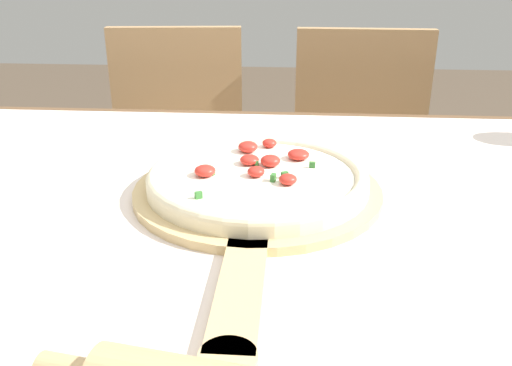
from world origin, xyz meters
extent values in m
cube|color=brown|center=(0.00, 0.00, 0.76)|extent=(1.44, 0.97, 0.03)
cube|color=silver|center=(0.00, 0.00, 0.78)|extent=(1.36, 0.89, 0.00)
cylinder|color=tan|center=(0.01, 0.04, 0.78)|extent=(0.34, 0.34, 0.01)
cube|color=tan|center=(0.01, -0.20, 0.78)|extent=(0.04, 0.20, 0.01)
cylinder|color=tan|center=(0.01, -0.30, 0.78)|extent=(0.05, 0.05, 0.01)
cylinder|color=beige|center=(0.01, 0.04, 0.80)|extent=(0.30, 0.30, 0.02)
torus|color=beige|center=(0.01, 0.04, 0.81)|extent=(0.30, 0.30, 0.02)
cylinder|color=white|center=(0.01, 0.04, 0.81)|extent=(0.26, 0.26, 0.00)
ellipsoid|color=red|center=(-0.06, 0.03, 0.82)|extent=(0.03, 0.03, 0.01)
ellipsoid|color=red|center=(0.03, 0.07, 0.82)|extent=(0.03, 0.03, 0.02)
ellipsoid|color=red|center=(0.02, 0.15, 0.82)|extent=(0.02, 0.02, 0.01)
ellipsoid|color=red|center=(0.06, 0.01, 0.82)|extent=(0.02, 0.02, 0.01)
ellipsoid|color=red|center=(0.00, 0.08, 0.82)|extent=(0.03, 0.03, 0.01)
ellipsoid|color=red|center=(0.01, 0.03, 0.82)|extent=(0.02, 0.02, 0.01)
ellipsoid|color=red|center=(-0.01, 0.13, 0.82)|extent=(0.03, 0.03, 0.02)
ellipsoid|color=red|center=(0.07, 0.10, 0.82)|extent=(0.03, 0.03, 0.01)
cube|color=#387533|center=(0.01, 0.04, 0.81)|extent=(0.01, 0.01, 0.01)
cube|color=#387533|center=(0.04, 0.02, 0.81)|extent=(0.01, 0.01, 0.01)
cube|color=#387533|center=(-0.05, -0.04, 0.81)|extent=(0.01, 0.01, 0.01)
cube|color=#387533|center=(0.01, 0.07, 0.81)|extent=(0.01, 0.01, 0.01)
cube|color=#387533|center=(-0.05, 0.03, 0.81)|extent=(0.01, 0.01, 0.01)
cube|color=#387533|center=(0.05, 0.03, 0.81)|extent=(0.01, 0.01, 0.01)
cube|color=#387533|center=(0.09, 0.07, 0.81)|extent=(0.01, 0.01, 0.01)
cube|color=tan|center=(-0.26, 0.72, 0.45)|extent=(0.44, 0.44, 0.02)
cube|color=tan|center=(-0.28, 0.90, 0.68)|extent=(0.38, 0.07, 0.44)
cylinder|color=tan|center=(-0.41, 0.55, 0.22)|extent=(0.04, 0.04, 0.44)
cylinder|color=tan|center=(-0.09, 0.58, 0.22)|extent=(0.04, 0.04, 0.44)
cylinder|color=tan|center=(-0.44, 0.86, 0.22)|extent=(0.04, 0.04, 0.44)
cylinder|color=tan|center=(-0.12, 0.90, 0.22)|extent=(0.04, 0.04, 0.44)
cube|color=tan|center=(0.25, 0.72, 0.45)|extent=(0.41, 0.41, 0.02)
cube|color=tan|center=(0.25, 0.90, 0.68)|extent=(0.38, 0.04, 0.44)
cylinder|color=tan|center=(0.09, 0.57, 0.22)|extent=(0.04, 0.04, 0.44)
cylinder|color=tan|center=(0.41, 0.56, 0.22)|extent=(0.04, 0.04, 0.44)
cylinder|color=tan|center=(0.09, 0.89, 0.22)|extent=(0.04, 0.04, 0.44)
cylinder|color=tan|center=(0.41, 0.88, 0.22)|extent=(0.04, 0.04, 0.44)
camera|label=1|loc=(0.06, -0.64, 1.09)|focal=38.00mm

